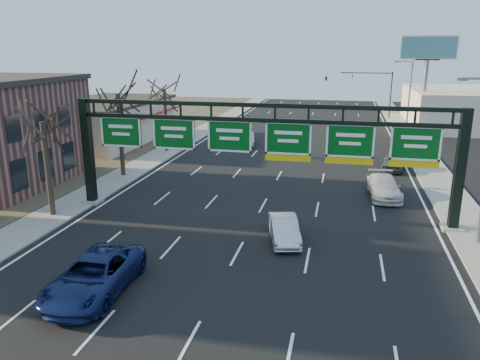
% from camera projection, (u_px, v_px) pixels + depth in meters
% --- Properties ---
extents(ground, '(160.00, 160.00, 0.00)m').
position_uv_depth(ground, '(228.00, 270.00, 22.61)').
color(ground, black).
rests_on(ground, ground).
extents(sidewalk_left, '(3.00, 120.00, 0.12)m').
position_uv_depth(sidewalk_left, '(147.00, 162.00, 44.06)').
color(sidewalk_left, gray).
rests_on(sidewalk_left, ground).
extents(sidewalk_right, '(3.00, 120.00, 0.12)m').
position_uv_depth(sidewalk_right, '(436.00, 177.00, 38.71)').
color(sidewalk_right, gray).
rests_on(sidewalk_right, ground).
extents(dirt_strip_left, '(21.00, 120.00, 0.06)m').
position_uv_depth(dirt_strip_left, '(33.00, 156.00, 46.63)').
color(dirt_strip_left, '#473D2B').
rests_on(dirt_strip_left, ground).
extents(lane_markings, '(21.60, 120.00, 0.01)m').
position_uv_depth(lane_markings, '(282.00, 170.00, 41.40)').
color(lane_markings, white).
rests_on(lane_markings, ground).
extents(sign_gantry, '(24.60, 1.20, 7.20)m').
position_uv_depth(sign_gantry, '(261.00, 145.00, 28.84)').
color(sign_gantry, black).
rests_on(sign_gantry, ground).
extents(cream_strip, '(10.90, 18.40, 4.70)m').
position_uv_depth(cream_strip, '(107.00, 121.00, 53.71)').
color(cream_strip, beige).
rests_on(cream_strip, ground).
extents(building_right_distant, '(12.00, 20.00, 5.00)m').
position_uv_depth(building_right_distant, '(455.00, 107.00, 64.73)').
color(building_right_distant, beige).
rests_on(building_right_distant, ground).
extents(tree_gantry, '(3.60, 3.60, 8.48)m').
position_uv_depth(tree_gantry, '(40.00, 104.00, 28.06)').
color(tree_gantry, black).
rests_on(tree_gantry, sidewalk_left).
extents(tree_mid, '(3.60, 3.60, 9.24)m').
position_uv_depth(tree_mid, '(117.00, 81.00, 37.26)').
color(tree_mid, black).
rests_on(tree_mid, sidewalk_left).
extents(tree_far, '(3.60, 3.60, 8.86)m').
position_uv_depth(tree_far, '(164.00, 78.00, 46.75)').
color(tree_far, black).
rests_on(tree_far, sidewalk_left).
extents(streetlight_far, '(2.15, 0.22, 9.00)m').
position_uv_depth(streetlight_far, '(408.00, 94.00, 56.21)').
color(streetlight_far, slate).
rests_on(streetlight_far, sidewalk_right).
extents(billboard_right, '(7.00, 0.50, 12.00)m').
position_uv_depth(billboard_right, '(428.00, 59.00, 59.28)').
color(billboard_right, slate).
rests_on(billboard_right, ground).
extents(traffic_signal_mast, '(10.16, 0.54, 7.00)m').
position_uv_depth(traffic_signal_mast, '(350.00, 81.00, 71.61)').
color(traffic_signal_mast, black).
rests_on(traffic_signal_mast, ground).
extents(car_blue_suv, '(2.91, 6.03, 1.66)m').
position_uv_depth(car_blue_suv, '(95.00, 275.00, 20.34)').
color(car_blue_suv, '#121D51').
rests_on(car_blue_suv, ground).
extents(car_silver_sedan, '(2.42, 4.37, 1.36)m').
position_uv_depth(car_silver_sedan, '(284.00, 229.00, 25.94)').
color(car_silver_sedan, silver).
rests_on(car_silver_sedan, ground).
extents(car_white_wagon, '(2.41, 5.26, 1.49)m').
position_uv_depth(car_white_wagon, '(384.00, 187.00, 33.65)').
color(car_white_wagon, silver).
rests_on(car_white_wagon, ground).
extents(car_grey_far, '(2.62, 4.75, 1.53)m').
position_uv_depth(car_grey_far, '(394.00, 161.00, 41.28)').
color(car_grey_far, '#45474B').
rests_on(car_grey_far, ground).
extents(car_silver_distant, '(2.26, 4.35, 1.37)m').
position_uv_depth(car_silver_distant, '(247.00, 139.00, 51.75)').
color(car_silver_distant, '#B3B3B8').
rests_on(car_silver_distant, ground).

